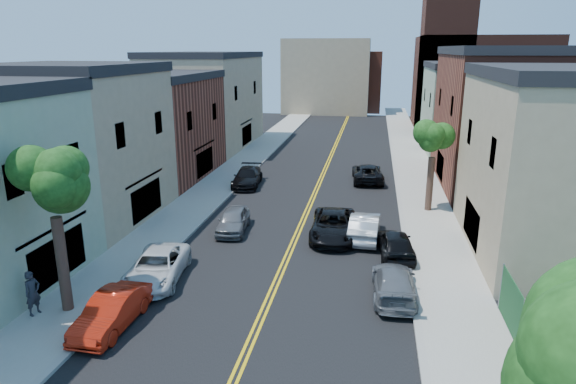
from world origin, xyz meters
The scene contains 25 objects.
sidewalk_left centered at (-7.90, 40.00, 0.07)m, with size 3.20×100.00×0.15m, color gray.
sidewalk_right centered at (7.90, 40.00, 0.07)m, with size 3.20×100.00×0.15m, color gray.
curb_left centered at (-6.15, 40.00, 0.07)m, with size 0.30×100.00×0.15m, color gray.
curb_right centered at (6.15, 40.00, 0.07)m, with size 0.30×100.00×0.15m, color gray.
bldg_left_tan_near centered at (-14.00, 25.00, 4.50)m, with size 9.00×10.00×9.00m, color #998466.
bldg_left_brick centered at (-14.00, 36.00, 4.00)m, with size 9.00×12.00×8.00m, color brown.
bldg_left_tan_far centered at (-14.00, 50.00, 4.75)m, with size 9.00×16.00×9.50m, color #998466.
bldg_right_tan centered at (14.00, 24.00, 4.50)m, with size 9.00×12.00×9.00m, color #998466.
bldg_right_brick centered at (14.00, 38.00, 5.00)m, with size 9.00×14.00×10.00m, color brown.
bldg_right_palegrn centered at (14.00, 52.00, 4.25)m, with size 9.00×12.00×8.50m, color gray.
church centered at (16.33, 67.07, 7.24)m, with size 16.20×14.20×22.60m.
backdrop_left centered at (-4.00, 82.00, 6.00)m, with size 14.00×8.00×12.00m, color #998466.
backdrop_center centered at (0.00, 86.00, 5.00)m, with size 10.00×8.00×10.00m, color brown.
tree_left_mid centered at (-7.88, 14.01, 6.58)m, with size 5.20×5.20×9.29m.
tree_right_far centered at (7.92, 30.01, 5.76)m, with size 4.40×4.40×8.03m.
red_sedan centered at (-5.50, 13.22, 0.68)m, with size 1.44×4.14×1.36m, color red.
white_pickup centered at (-5.50, 17.36, 0.69)m, with size 2.27×4.93×1.37m, color silver.
grey_car_left centered at (-3.80, 24.27, 0.69)m, with size 1.62×4.03×1.37m, color #595C60.
black_car_left centered at (-5.50, 34.33, 0.70)m, with size 1.97×4.85×1.41m, color black.
grey_car_right centered at (5.28, 17.60, 0.65)m, with size 1.83×4.50×1.31m, color slate.
black_car_right centered at (5.50, 22.08, 0.71)m, with size 1.68×4.17×1.42m, color black.
silver_car_right centered at (3.87, 24.37, 0.75)m, with size 1.58×4.53×1.49m, color #A9ADB1.
dark_car_right_far centered at (3.80, 37.31, 0.71)m, with size 2.35×5.09×1.42m, color black.
black_suv_lane centered at (2.10, 24.23, 0.74)m, with size 2.46×5.33×1.48m, color black.
pedestrian_left centered at (-8.94, 13.39, 1.07)m, with size 0.67×0.44×1.85m, color #25262D.
Camera 1 is at (4.09, -2.52, 10.39)m, focal length 31.10 mm.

